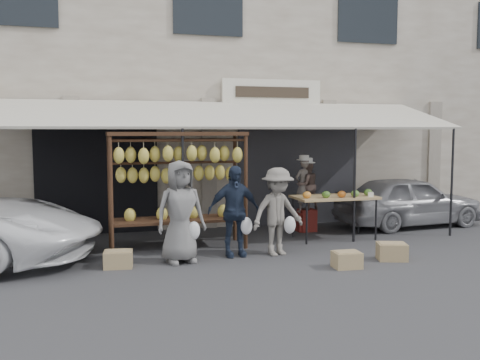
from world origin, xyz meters
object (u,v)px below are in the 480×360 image
(banana_rack, at_px, (178,167))
(customer_mid, at_px, (234,211))
(crate_near_b, at_px, (392,252))
(crate_far, at_px, (118,259))
(vendor_left, at_px, (304,185))
(customer_right, at_px, (278,212))
(crate_near_a, at_px, (347,260))
(produce_table, at_px, (335,198))
(vendor_right, at_px, (307,185))
(customer_left, at_px, (180,212))
(sedan, at_px, (408,201))

(banana_rack, bearing_deg, customer_mid, -45.64)
(crate_near_b, bearing_deg, crate_far, 170.65)
(customer_mid, height_order, crate_far, customer_mid)
(vendor_left, xyz_separation_m, customer_mid, (-2.13, -1.89, -0.22))
(customer_right, bearing_deg, crate_near_a, -69.34)
(produce_table, height_order, vendor_left, vendor_left)
(vendor_right, bearing_deg, produce_table, 94.15)
(vendor_right, height_order, customer_left, customer_left)
(customer_left, bearing_deg, crate_far, 171.80)
(crate_near_a, bearing_deg, produce_table, 69.08)
(crate_near_a, height_order, crate_near_b, crate_near_b)
(vendor_left, height_order, customer_left, customer_left)
(sedan, bearing_deg, vendor_left, 83.48)
(banana_rack, xyz_separation_m, produce_table, (3.29, 0.02, -0.70))
(vendor_right, bearing_deg, crate_far, 18.49)
(vendor_left, height_order, customer_mid, vendor_left)
(customer_right, bearing_deg, customer_left, 168.95)
(customer_right, height_order, crate_near_b, customer_right)
(vendor_left, xyz_separation_m, vendor_right, (0.08, -0.01, 0.00))
(vendor_right, bearing_deg, banana_rack, 9.63)
(crate_near_a, distance_m, crate_near_b, 1.05)
(produce_table, height_order, customer_right, customer_right)
(produce_table, height_order, crate_near_b, produce_table)
(produce_table, relative_size, customer_left, 0.97)
(customer_left, relative_size, sedan, 0.50)
(vendor_left, bearing_deg, sedan, 166.02)
(crate_near_a, bearing_deg, vendor_right, 78.79)
(produce_table, bearing_deg, banana_rack, -179.69)
(crate_near_a, height_order, sedan, sedan)
(vendor_left, xyz_separation_m, crate_far, (-4.18, -2.16, -0.90))
(banana_rack, relative_size, sedan, 0.73)
(vendor_left, relative_size, vendor_right, 1.11)
(produce_table, relative_size, crate_near_a, 3.83)
(customer_mid, bearing_deg, produce_table, 19.08)
(crate_near_b, bearing_deg, customer_mid, 158.23)
(customer_right, xyz_separation_m, crate_near_b, (1.80, -0.90, -0.65))
(customer_mid, xyz_separation_m, crate_near_a, (1.58, -1.31, -0.69))
(vendor_left, relative_size, customer_left, 0.69)
(crate_near_a, xyz_separation_m, crate_far, (-3.63, 1.04, 0.01))
(customer_mid, bearing_deg, customer_right, -10.88)
(customer_mid, distance_m, sedan, 5.10)
(banana_rack, height_order, vendor_right, banana_rack)
(crate_near_b, bearing_deg, produce_table, 94.78)
(banana_rack, relative_size, customer_left, 1.48)
(customer_left, bearing_deg, vendor_right, 21.23)
(banana_rack, distance_m, crate_far, 2.19)
(customer_left, bearing_deg, crate_near_b, -24.76)
(crate_far, xyz_separation_m, sedan, (6.82, 2.08, 0.47))
(customer_left, height_order, sedan, customer_left)
(crate_far, distance_m, sedan, 7.14)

